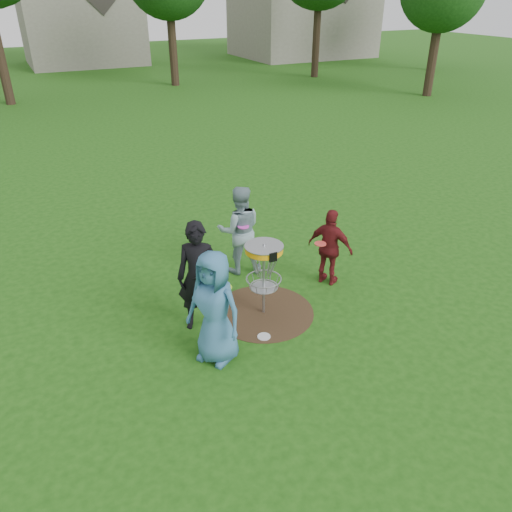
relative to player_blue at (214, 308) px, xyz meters
name	(u,v)px	position (x,y,z in m)	size (l,w,h in m)	color
ground	(263,312)	(1.22, 0.76, -0.93)	(100.00, 100.00, 0.00)	#19470F
dirt_patch	(263,312)	(1.22, 0.76, -0.92)	(1.80, 1.80, 0.01)	#47331E
player_blue	(214,308)	(0.00, 0.00, 0.00)	(0.91, 0.59, 1.85)	#346991
player_black	(199,277)	(0.08, 0.87, 0.04)	(0.71, 0.46, 1.94)	black
player_grey	(240,230)	(1.48, 2.31, -0.02)	(0.88, 0.69, 1.82)	gray
player_maroon	(330,248)	(2.82, 1.11, -0.16)	(0.90, 0.37, 1.53)	maroon
disc_on_grass	(264,337)	(0.89, 0.11, -0.92)	(0.22, 0.22, 0.02)	silver
disc_golf_basket	(264,263)	(1.22, 0.76, 0.09)	(0.66, 0.67, 1.38)	#9EA0A5
held_discs	(253,253)	(1.14, 1.02, 0.17)	(2.53, 2.10, 0.26)	#A7D918
house_row	(109,2)	(5.99, 33.82, 3.22)	(44.50, 10.65, 11.62)	gray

